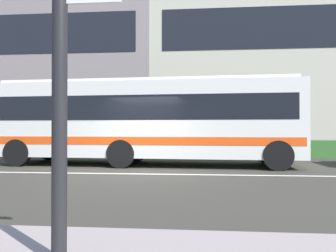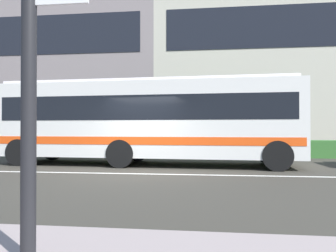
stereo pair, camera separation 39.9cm
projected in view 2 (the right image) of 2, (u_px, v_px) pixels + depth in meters
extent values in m
plane|color=#38352D|center=(132.00, 174.00, 9.73)|extent=(160.00, 160.00, 0.00)
cube|color=silver|center=(132.00, 174.00, 9.73)|extent=(60.00, 0.16, 0.01)
cube|color=#356D2F|center=(169.00, 148.00, 16.16)|extent=(20.06, 1.10, 0.83)
cube|color=gray|center=(28.00, 64.00, 26.62)|extent=(22.80, 8.12, 13.78)
cube|color=#B6B19D|center=(306.00, 56.00, 23.97)|extent=(22.17, 8.12, 13.78)
cube|color=black|center=(327.00, 24.00, 19.93)|extent=(20.40, 0.04, 2.76)
cube|color=silver|center=(147.00, 120.00, 12.30)|extent=(11.42, 3.14, 2.75)
cube|color=black|center=(147.00, 110.00, 12.31)|extent=(10.74, 3.13, 0.88)
cube|color=#EC4913|center=(147.00, 140.00, 12.29)|extent=(11.20, 3.16, 0.28)
cube|color=silver|center=(147.00, 83.00, 12.32)|extent=(10.95, 2.71, 0.12)
cube|color=black|center=(301.00, 108.00, 11.36)|extent=(0.14, 2.18, 0.97)
cylinder|color=black|center=(267.00, 151.00, 12.69)|extent=(1.01, 0.33, 1.00)
cylinder|color=black|center=(277.00, 156.00, 10.34)|extent=(1.01, 0.33, 1.00)
cylinder|color=black|center=(138.00, 149.00, 13.59)|extent=(1.01, 0.33, 1.00)
cylinder|color=black|center=(120.00, 154.00, 11.23)|extent=(1.01, 0.33, 1.00)
cylinder|color=black|center=(53.00, 149.00, 14.24)|extent=(1.01, 0.33, 1.00)
cylinder|color=black|center=(19.00, 152.00, 11.89)|extent=(1.01, 0.33, 1.00)
cylinder|color=black|center=(29.00, 48.00, 2.97)|extent=(0.14, 0.14, 3.98)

